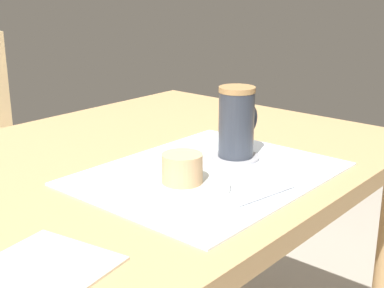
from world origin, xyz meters
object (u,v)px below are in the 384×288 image
object	(u,v)px
dining_table	(122,201)
pastry_plate	(182,186)
pastry	(182,168)
coffee_mug	(237,122)

from	to	relation	value
dining_table	pastry_plate	distance (m)	0.21
dining_table	pastry_plate	xyz separation A→B (m)	(-0.03, -0.19, 0.09)
dining_table	pastry	size ratio (longest dim) A/B	17.16
dining_table	coffee_mug	xyz separation A→B (m)	(0.16, -0.16, 0.16)
dining_table	pastry_plate	world-z (taller)	pastry_plate
coffee_mug	pastry	bearing A→B (deg)	-171.76
pastry_plate	pastry	size ratio (longest dim) A/B	2.35
coffee_mug	pastry_plate	bearing A→B (deg)	-171.76
pastry_plate	pastry	world-z (taller)	pastry
pastry_plate	pastry	bearing A→B (deg)	90.00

